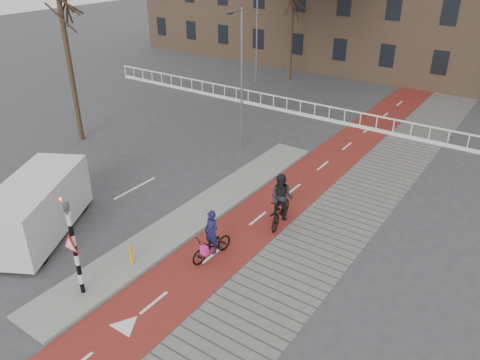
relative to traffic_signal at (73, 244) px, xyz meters
The scene contains 14 objects.
ground 2.90m from the traffic_signal, 73.47° to the left, with size 120.00×120.00×0.00m, color #38383A.
bike_lane 12.36m from the traffic_signal, 80.09° to the left, with size 2.50×60.00×0.01m, color maroon.
sidewalk 13.13m from the traffic_signal, 67.82° to the left, with size 3.00×60.00×0.01m, color slate.
curb_island 6.32m from the traffic_signal, 90.95° to the left, with size 1.80×16.00×0.12m, color gray.
traffic_signal is the anchor object (origin of this frame).
bollard 2.48m from the traffic_signal, 84.75° to the left, with size 0.12×0.12×0.71m, color #ECA20D.
cyclist_near 4.67m from the traffic_signal, 61.05° to the left, with size 0.91×1.87×1.88m.
cyclist_far 7.88m from the traffic_signal, 67.00° to the left, with size 1.06×2.11×2.16m.
van 4.44m from the traffic_signal, 161.59° to the left, with size 4.29×5.50×2.21m.
railing 19.60m from the traffic_signal, 103.02° to the left, with size 28.00×0.10×0.99m.
tree_left 13.78m from the traffic_signal, 141.55° to the left, with size 0.26×0.26×8.26m, color #2F2115.
tree_mid 27.16m from the traffic_signal, 105.40° to the left, with size 0.24×0.24×6.72m, color #2F2115.
streetlight_near 13.02m from the traffic_signal, 101.52° to the left, with size 0.12×0.12×7.19m, color slate.
streetlight_left 25.55m from the traffic_signal, 110.46° to the left, with size 0.12×0.12×7.58m, color slate.
Camera 1 is at (10.06, -8.65, 10.12)m, focal length 35.00 mm.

